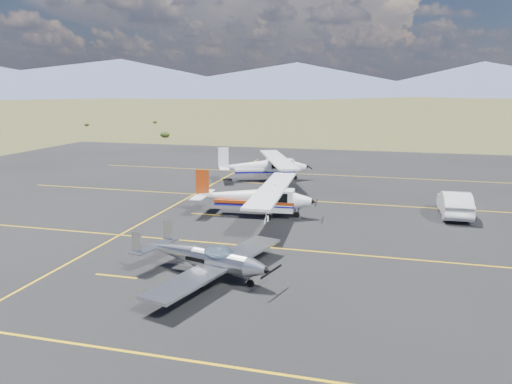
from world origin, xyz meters
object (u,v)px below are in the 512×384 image
at_px(aircraft_cessna, 255,196).
at_px(sedan, 455,204).
at_px(aircraft_low_wing, 207,258).
at_px(aircraft_plain, 264,166).

xyz_separation_m(aircraft_cessna, sedan, (12.16, 3.18, -0.45)).
height_order(aircraft_low_wing, aircraft_cessna, aircraft_cessna).
bearing_deg(sedan, aircraft_plain, -32.06).
height_order(aircraft_plain, sedan, aircraft_plain).
xyz_separation_m(aircraft_low_wing, aircraft_plain, (-3.11, 22.54, 0.41)).
bearing_deg(aircraft_cessna, sedan, 10.89).
xyz_separation_m(aircraft_low_wing, aircraft_cessna, (-0.74, 10.61, 0.37)).
height_order(aircraft_low_wing, aircraft_plain, aircraft_plain).
height_order(aircraft_low_wing, sedan, aircraft_low_wing).
height_order(aircraft_cessna, aircraft_plain, aircraft_plain).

